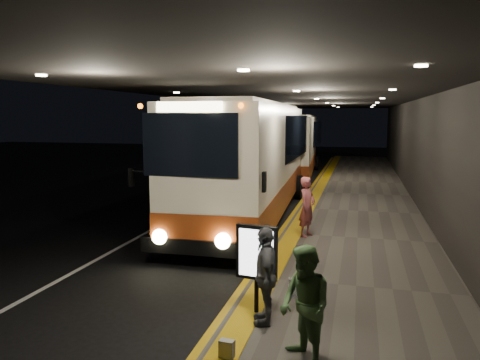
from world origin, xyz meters
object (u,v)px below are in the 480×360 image
at_px(passenger_boarding, 307,207).
at_px(bag_polka, 296,288).
at_px(info_sign, 257,255).
at_px(stanchion_post, 266,250).
at_px(passenger_waiting_green, 305,306).
at_px(coach_main, 251,165).
at_px(passenger_waiting_grey, 265,275).
at_px(coach_second, 293,148).
at_px(bag_plain, 227,349).

xyz_separation_m(passenger_boarding, bag_polka, (0.33, -4.83, -0.70)).
height_order(info_sign, stanchion_post, info_sign).
height_order(passenger_waiting_green, stanchion_post, passenger_waiting_green).
xyz_separation_m(coach_main, passenger_boarding, (2.38, -2.94, -0.90)).
distance_m(passenger_boarding, stanchion_post, 3.61).
bearing_deg(stanchion_post, coach_main, 105.98).
relative_size(coach_main, passenger_boarding, 7.35).
bearing_deg(passenger_waiting_grey, passenger_boarding, 167.69).
bearing_deg(coach_second, passenger_waiting_grey, -86.90).
xyz_separation_m(passenger_boarding, bag_plain, (-0.35, -7.44, -0.75)).
xyz_separation_m(coach_second, passenger_waiting_grey, (2.46, -20.98, -0.76)).
bearing_deg(bag_polka, bag_plain, -104.57).
xyz_separation_m(coach_main, bag_plain, (2.03, -10.38, -1.65)).
relative_size(coach_second, info_sign, 7.26).
height_order(passenger_boarding, stanchion_post, passenger_boarding).
bearing_deg(stanchion_post, passenger_boarding, 81.65).
height_order(coach_second, passenger_boarding, coach_second).
height_order(coach_second, info_sign, coach_second).
distance_m(bag_polka, info_sign, 1.43).
bearing_deg(passenger_boarding, passenger_waiting_grey, -158.24).
relative_size(passenger_waiting_green, bag_polka, 4.64).
height_order(coach_second, stanchion_post, coach_second).
bearing_deg(coach_main, stanchion_post, -76.67).
height_order(passenger_boarding, passenger_waiting_green, passenger_boarding).
xyz_separation_m(coach_second, stanchion_post, (1.97, -18.42, -1.07)).
distance_m(coach_second, passenger_waiting_grey, 21.14).
xyz_separation_m(bag_plain, stanchion_post, (-0.18, 3.89, 0.40)).
relative_size(passenger_boarding, info_sign, 1.09).
relative_size(bag_plain, info_sign, 0.17).
bearing_deg(coach_second, passenger_boarding, -84.07).
bearing_deg(bag_plain, coach_main, 101.09).
distance_m(passenger_boarding, bag_polka, 4.89).
bearing_deg(passenger_waiting_green, coach_second, 149.91).
relative_size(coach_second, bag_polka, 31.45).
bearing_deg(coach_second, coach_main, -93.05).
height_order(passenger_boarding, info_sign, passenger_boarding).
distance_m(passenger_waiting_grey, stanchion_post, 2.63).
height_order(bag_polka, info_sign, info_sign).
relative_size(coach_main, passenger_waiting_green, 7.52).
xyz_separation_m(coach_main, passenger_waiting_grey, (2.35, -9.06, -0.94)).
height_order(coach_main, bag_plain, coach_main).
height_order(bag_polka, bag_plain, bag_polka).
bearing_deg(bag_plain, coach_second, 95.49).
distance_m(passenger_boarding, info_sign, 5.76).
distance_m(coach_second, stanchion_post, 18.55).
xyz_separation_m(passenger_boarding, passenger_waiting_green, (0.77, -7.29, -0.02)).
distance_m(bag_polka, stanchion_post, 1.57).
xyz_separation_m(passenger_waiting_green, info_sign, (-1.05, 1.54, 0.22)).
relative_size(passenger_boarding, passenger_waiting_green, 1.02).
bearing_deg(bag_plain, info_sign, 87.48).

